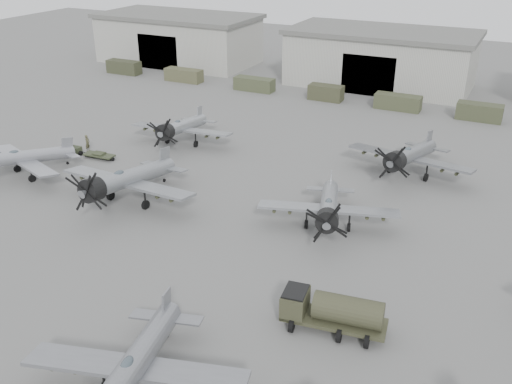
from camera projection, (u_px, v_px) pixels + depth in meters
ground at (154, 281)px, 41.86m from camera, size 220.00×220.00×0.00m
hangar_left at (179, 38)px, 105.34m from camera, size 29.00×14.80×8.70m
hangar_center at (381, 58)px, 90.21m from camera, size 29.00×14.80×8.70m
support_truck_0 at (124, 67)px, 98.49m from camera, size 6.07×2.20×2.22m
support_truck_1 at (184, 75)px, 93.66m from camera, size 6.37×2.20×2.06m
support_truck_2 at (254, 84)px, 88.51m from camera, size 6.31×2.20×2.02m
support_truck_3 at (326, 93)px, 83.78m from camera, size 5.02×2.20×2.22m
support_truck_4 at (398, 102)px, 79.58m from camera, size 6.38×2.20×2.09m
support_truck_5 at (479, 112)px, 75.24m from camera, size 5.81×2.20×2.24m
aircraft_near_1 at (133, 367)px, 30.50m from camera, size 12.52×11.27×4.99m
aircraft_mid_0 at (20, 158)px, 57.95m from camera, size 11.48×10.34×4.62m
aircraft_mid_1 at (125, 180)px, 52.06m from camera, size 13.70×12.32×5.49m
aircraft_mid_2 at (328, 207)px, 47.81m from camera, size 12.02×10.82×4.81m
aircraft_far_0 at (180, 127)px, 66.22m from camera, size 12.35×11.12×4.91m
aircraft_far_1 at (409, 156)px, 57.87m from camera, size 13.07×11.76×5.19m
fuel_tanker at (333, 310)px, 36.30m from camera, size 6.95×3.72×2.59m
tug_trailer at (83, 152)px, 64.02m from camera, size 6.16×1.52×1.23m
ground_crew at (87, 143)px, 65.12m from camera, size 0.57×0.77×1.94m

